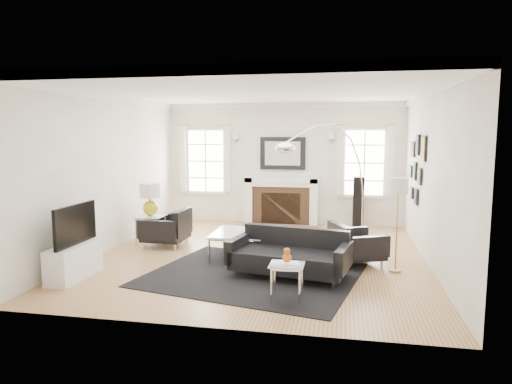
% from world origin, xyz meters
% --- Properties ---
extents(floor, '(6.00, 6.00, 0.00)m').
position_xyz_m(floor, '(0.00, 0.00, 0.00)').
color(floor, '#915F3D').
rests_on(floor, ground).
extents(back_wall, '(5.50, 0.04, 2.80)m').
position_xyz_m(back_wall, '(0.00, 3.00, 1.40)').
color(back_wall, white).
rests_on(back_wall, floor).
extents(front_wall, '(5.50, 0.04, 2.80)m').
position_xyz_m(front_wall, '(0.00, -3.00, 1.40)').
color(front_wall, white).
rests_on(front_wall, floor).
extents(left_wall, '(0.04, 6.00, 2.80)m').
position_xyz_m(left_wall, '(-2.75, 0.00, 1.40)').
color(left_wall, white).
rests_on(left_wall, floor).
extents(right_wall, '(0.04, 6.00, 2.80)m').
position_xyz_m(right_wall, '(2.75, 0.00, 1.40)').
color(right_wall, white).
rests_on(right_wall, floor).
extents(ceiling, '(5.50, 6.00, 0.02)m').
position_xyz_m(ceiling, '(0.00, 0.00, 2.80)').
color(ceiling, white).
rests_on(ceiling, back_wall).
extents(crown_molding, '(5.50, 6.00, 0.12)m').
position_xyz_m(crown_molding, '(0.00, 0.00, 2.74)').
color(crown_molding, white).
rests_on(crown_molding, back_wall).
extents(fireplace, '(1.70, 0.69, 1.11)m').
position_xyz_m(fireplace, '(0.00, 2.79, 0.54)').
color(fireplace, white).
rests_on(fireplace, floor).
extents(mantel_mirror, '(1.05, 0.07, 0.75)m').
position_xyz_m(mantel_mirror, '(0.00, 2.95, 1.65)').
color(mantel_mirror, black).
rests_on(mantel_mirror, back_wall).
extents(window_left, '(1.24, 0.15, 1.62)m').
position_xyz_m(window_left, '(-1.85, 2.95, 1.46)').
color(window_left, white).
rests_on(window_left, back_wall).
extents(window_right, '(1.24, 0.15, 1.62)m').
position_xyz_m(window_right, '(1.85, 2.95, 1.46)').
color(window_right, white).
rests_on(window_right, back_wall).
extents(gallery_wall, '(0.04, 1.73, 1.29)m').
position_xyz_m(gallery_wall, '(2.72, 1.30, 1.53)').
color(gallery_wall, black).
rests_on(gallery_wall, right_wall).
extents(tv_unit, '(0.35, 1.00, 1.09)m').
position_xyz_m(tv_unit, '(-2.44, -1.70, 0.33)').
color(tv_unit, white).
rests_on(tv_unit, floor).
extents(area_rug, '(3.44, 3.06, 0.01)m').
position_xyz_m(area_rug, '(0.09, -1.07, 0.01)').
color(area_rug, black).
rests_on(area_rug, floor).
extents(sofa, '(1.85, 1.11, 0.57)m').
position_xyz_m(sofa, '(0.64, -1.02, 0.31)').
color(sofa, black).
rests_on(sofa, floor).
extents(armchair_left, '(0.79, 0.88, 0.58)m').
position_xyz_m(armchair_left, '(-1.82, 0.40, 0.32)').
color(armchair_left, black).
rests_on(armchair_left, floor).
extents(armchair_right, '(0.99, 1.04, 0.55)m').
position_xyz_m(armchair_right, '(1.58, -0.18, 0.31)').
color(armchair_right, black).
rests_on(armchair_right, floor).
extents(coffee_table, '(1.01, 1.01, 0.45)m').
position_xyz_m(coffee_table, '(-0.25, -0.19, 0.42)').
color(coffee_table, silver).
rests_on(coffee_table, floor).
extents(side_table_left, '(0.50, 0.50, 0.55)m').
position_xyz_m(side_table_left, '(-2.20, 0.46, 0.45)').
color(side_table_left, silver).
rests_on(side_table_left, floor).
extents(nesting_table, '(0.43, 0.36, 0.47)m').
position_xyz_m(nesting_table, '(0.71, -2.02, 0.36)').
color(nesting_table, silver).
rests_on(nesting_table, floor).
extents(gourd_lamp, '(0.39, 0.39, 0.62)m').
position_xyz_m(gourd_lamp, '(-2.20, 0.46, 0.91)').
color(gourd_lamp, gold).
rests_on(gourd_lamp, side_table_left).
extents(orange_vase, '(0.12, 0.12, 0.19)m').
position_xyz_m(orange_vase, '(0.71, -2.02, 0.58)').
color(orange_vase, '#C25C18').
rests_on(orange_vase, nesting_table).
extents(arc_floor_lamp, '(1.66, 1.54, 2.35)m').
position_xyz_m(arc_floor_lamp, '(1.08, 0.81, 1.27)').
color(arc_floor_lamp, silver).
rests_on(arc_floor_lamp, floor).
extents(stick_floor_lamp, '(0.29, 0.29, 1.45)m').
position_xyz_m(stick_floor_lamp, '(2.20, -0.50, 1.25)').
color(stick_floor_lamp, '#B68E3F').
rests_on(stick_floor_lamp, floor).
extents(speaker_tower, '(0.24, 0.24, 1.16)m').
position_xyz_m(speaker_tower, '(1.73, 2.65, 0.58)').
color(speaker_tower, black).
rests_on(speaker_tower, floor).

